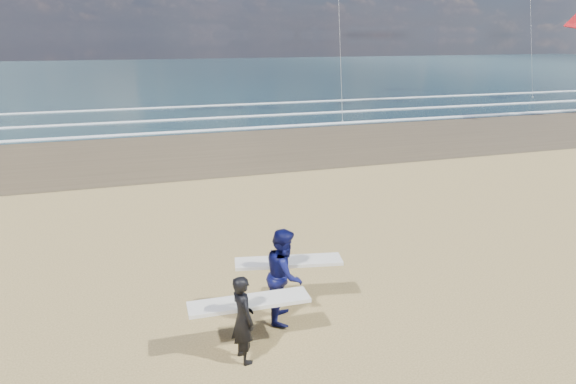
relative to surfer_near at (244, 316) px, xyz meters
name	(u,v)px	position (x,y,z in m)	size (l,w,h in m)	color
wet_sand_strip	(490,129)	(19.72, 18.04, -0.83)	(220.00, 12.00, 0.01)	brown
ocean	(261,72)	(19.72, 72.04, -0.82)	(220.00, 100.00, 0.02)	#182F35
foam_breakers	(405,107)	(19.72, 28.14, -0.78)	(220.00, 11.70, 0.05)	white
surfer_near	(244,316)	(0.00, 0.00, 0.00)	(2.22, 0.98, 1.63)	black
surfer_far	(285,274)	(1.09, 1.08, 0.14)	(2.26, 1.39, 1.93)	#0C0F47
kite_1	(339,10)	(12.82, 25.88, 6.32)	(6.89, 4.86, 12.20)	slate
kite_5	(531,14)	(35.29, 33.12, 6.56)	(4.87, 4.64, 14.19)	slate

